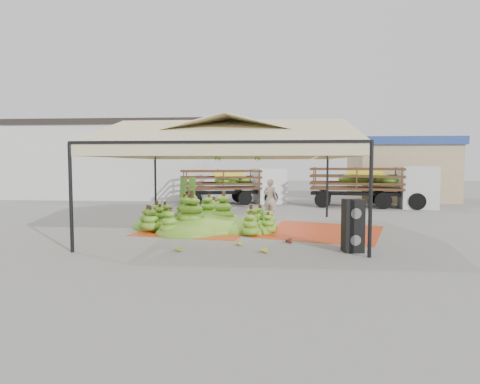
# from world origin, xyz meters

# --- Properties ---
(ground) EXTENTS (90.00, 90.00, 0.00)m
(ground) POSITION_xyz_m (0.00, 0.00, 0.00)
(ground) COLOR slate
(ground) RESTS_ON ground
(canopy_tent) EXTENTS (8.10, 8.10, 4.00)m
(canopy_tent) POSITION_xyz_m (0.00, 0.00, 3.30)
(canopy_tent) COLOR black
(canopy_tent) RESTS_ON ground
(building_white) EXTENTS (14.30, 6.30, 5.40)m
(building_white) POSITION_xyz_m (-10.00, 14.00, 2.71)
(building_white) COLOR silver
(building_white) RESTS_ON ground
(building_tan) EXTENTS (6.30, 5.30, 4.10)m
(building_tan) POSITION_xyz_m (10.00, 13.00, 2.07)
(building_tan) COLOR tan
(building_tan) RESTS_ON ground
(tarp_left) EXTENTS (4.36, 4.21, 0.01)m
(tarp_left) POSITION_xyz_m (-1.25, 0.02, 0.01)
(tarp_left) COLOR red
(tarp_left) RESTS_ON ground
(tarp_right) EXTENTS (5.12, 5.25, 0.01)m
(tarp_right) POSITION_xyz_m (3.24, -0.07, 0.01)
(tarp_right) COLOR red
(tarp_right) RESTS_ON ground
(banana_heap) EXTENTS (5.78, 4.76, 1.23)m
(banana_heap) POSITION_xyz_m (-1.00, 0.18, 0.62)
(banana_heap) COLOR #3D7F1A
(banana_heap) RESTS_ON ground
(hand_yellow_a) EXTENTS (0.43, 0.36, 0.19)m
(hand_yellow_a) POSITION_xyz_m (0.43, -2.77, 0.09)
(hand_yellow_a) COLOR gold
(hand_yellow_a) RESTS_ON ground
(hand_yellow_b) EXTENTS (0.48, 0.40, 0.22)m
(hand_yellow_b) POSITION_xyz_m (1.19, -3.70, 0.11)
(hand_yellow_b) COLOR gold
(hand_yellow_b) RESTS_ON ground
(hand_red_a) EXTENTS (0.51, 0.43, 0.23)m
(hand_red_a) POSITION_xyz_m (1.90, -2.27, 0.11)
(hand_red_a) COLOR #5F2315
(hand_red_a) RESTS_ON ground
(hand_red_b) EXTENTS (0.45, 0.41, 0.17)m
(hand_red_b) POSITION_xyz_m (3.70, -2.14, 0.09)
(hand_red_b) COLOR #5B2414
(hand_red_b) RESTS_ON ground
(hand_green) EXTENTS (0.49, 0.41, 0.22)m
(hand_green) POSITION_xyz_m (-1.19, -3.70, 0.11)
(hand_green) COLOR #517E1A
(hand_green) RESTS_ON ground
(hanging_bunches) EXTENTS (1.74, 0.24, 0.20)m
(hanging_bunches) POSITION_xyz_m (0.18, 0.54, 2.62)
(hanging_bunches) COLOR #437F1A
(hanging_bunches) RESTS_ON ground
(speaker_stack) EXTENTS (0.59, 0.53, 1.46)m
(speaker_stack) POSITION_xyz_m (3.70, -3.35, 0.73)
(speaker_stack) COLOR black
(speaker_stack) RESTS_ON ground
(banana_leaves) EXTENTS (0.96, 1.36, 3.70)m
(banana_leaves) POSITION_xyz_m (-2.04, 2.41, 0.00)
(banana_leaves) COLOR #36691C
(banana_leaves) RESTS_ON ground
(vendor) EXTENTS (0.75, 0.61, 1.76)m
(vendor) POSITION_xyz_m (1.40, 3.44, 0.88)
(vendor) COLOR gray
(vendor) RESTS_ON ground
(truck_left) EXTENTS (6.58, 3.81, 2.14)m
(truck_left) POSITION_xyz_m (-0.61, 9.89, 1.32)
(truck_left) COLOR #472517
(truck_left) RESTS_ON ground
(truck_right) EXTENTS (6.95, 3.25, 2.29)m
(truck_right) POSITION_xyz_m (7.34, 8.56, 1.41)
(truck_right) COLOR #51341B
(truck_right) RESTS_ON ground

